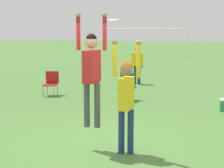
% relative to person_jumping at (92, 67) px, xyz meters
% --- Properties ---
extents(ground_plane, '(120.00, 120.00, 0.00)m').
position_rel_person_jumping_xyz_m(ground_plane, '(0.22, 0.28, -1.67)').
color(ground_plane, '#4C7A38').
extents(person_jumping, '(0.63, 0.50, 2.26)m').
position_rel_person_jumping_xyz_m(person_jumping, '(0.00, 0.00, 0.00)').
color(person_jumping, '#4C4C51').
rests_on(person_jumping, ground_plane).
extents(person_defending, '(0.55, 0.43, 2.20)m').
position_rel_person_jumping_xyz_m(person_defending, '(0.71, -0.11, -0.50)').
color(person_defending, navy).
rests_on(person_defending, ground_plane).
extents(frisbee, '(0.25, 0.25, 0.05)m').
position_rel_person_jumping_xyz_m(frisbee, '(0.38, 0.08, 0.89)').
color(frisbee, white).
extents(camping_chair_1, '(0.60, 0.65, 0.92)m').
position_rel_person_jumping_xyz_m(camping_chair_1, '(-0.21, 5.25, -1.14)').
color(camping_chair_1, gray).
rests_on(camping_chair_1, ground_plane).
extents(camping_chair_2, '(0.57, 0.61, 0.87)m').
position_rel_person_jumping_xyz_m(camping_chair_2, '(-3.02, 5.52, -1.17)').
color(camping_chair_2, gray).
rests_on(camping_chair_2, ground_plane).
extents(person_spectator_near, '(0.55, 0.23, 1.63)m').
position_rel_person_jumping_xyz_m(person_spectator_near, '(-0.42, 8.95, -0.70)').
color(person_spectator_near, navy).
rests_on(person_spectator_near, ground_plane).
extents(soccer_goal, '(7.10, 0.10, 2.35)m').
position_rel_person_jumping_xyz_m(soccer_goal, '(-2.12, 24.68, 0.18)').
color(soccer_goal, white).
rests_on(soccer_goal, ground_plane).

